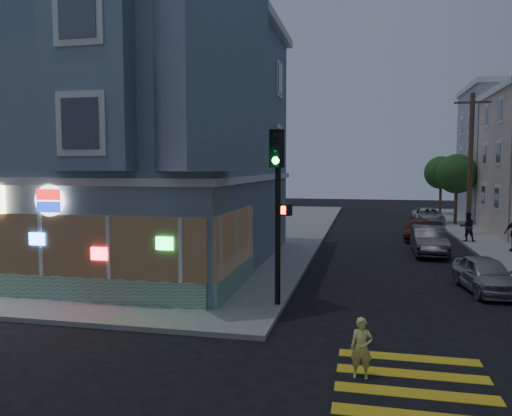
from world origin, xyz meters
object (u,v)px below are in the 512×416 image
(parked_car_b, at_px, (429,241))
(traffic_signal, at_px, (278,187))
(street_tree_far, at_px, (441,173))
(pedestrian_a, at_px, (467,227))
(running_child, at_px, (362,348))
(street_tree_near, at_px, (457,174))
(parked_car_c, at_px, (419,230))
(parked_car_a, at_px, (485,274))
(parked_car_d, at_px, (428,216))
(utility_pole, at_px, (470,162))

(parked_car_b, distance_m, traffic_signal, 13.19)
(street_tree_far, relative_size, traffic_signal, 0.97)
(pedestrian_a, xyz_separation_m, traffic_signal, (-8.48, -15.70, 2.85))
(pedestrian_a, bearing_deg, running_child, 70.94)
(running_child, bearing_deg, street_tree_near, 77.91)
(parked_car_c, bearing_deg, pedestrian_a, -12.37)
(pedestrian_a, relative_size, parked_car_a, 0.46)
(street_tree_far, xyz_separation_m, running_child, (-6.77, -37.70, -3.29))
(parked_car_c, bearing_deg, street_tree_far, 85.23)
(running_child, distance_m, pedestrian_a, 21.09)
(parked_car_d, bearing_deg, pedestrian_a, -83.74)
(street_tree_far, xyz_separation_m, pedestrian_a, (-0.90, -17.44, -2.93))
(pedestrian_a, distance_m, parked_car_a, 11.98)
(utility_pole, relative_size, parked_car_c, 2.19)
(street_tree_far, bearing_deg, parked_car_b, -99.24)
(utility_pole, distance_m, pedestrian_a, 5.17)
(street_tree_far, relative_size, parked_car_a, 1.42)
(utility_pole, height_order, street_tree_near, utility_pole)
(street_tree_far, bearing_deg, parked_car_c, -101.89)
(utility_pole, height_order, running_child, utility_pole)
(parked_car_a, distance_m, traffic_signal, 8.50)
(street_tree_far, relative_size, running_child, 4.09)
(street_tree_near, height_order, pedestrian_a, street_tree_near)
(pedestrian_a, bearing_deg, parked_car_a, 79.41)
(utility_pole, bearing_deg, parked_car_d, 105.49)
(street_tree_far, xyz_separation_m, parked_car_b, (-3.54, -21.73, -3.21))
(parked_car_d, bearing_deg, utility_pole, -74.42)
(utility_pole, relative_size, pedestrian_a, 5.25)
(utility_pole, bearing_deg, street_tree_far, 89.18)
(traffic_signal, bearing_deg, parked_car_b, 87.09)
(traffic_signal, bearing_deg, running_child, -36.07)
(running_child, relative_size, parked_car_a, 0.35)
(street_tree_far, bearing_deg, traffic_signal, -105.80)
(running_child, distance_m, parked_car_a, 9.42)
(parked_car_d, distance_m, traffic_signal, 26.73)
(parked_car_d, relative_size, traffic_signal, 0.84)
(parked_car_c, bearing_deg, utility_pole, 44.76)
(parked_car_b, xyz_separation_m, parked_car_d, (1.58, 14.07, -0.09))
(street_tree_far, bearing_deg, parked_car_d, -104.34)
(parked_car_a, xyz_separation_m, parked_car_d, (0.55, 21.65, 0.00))
(utility_pole, xyz_separation_m, running_child, (-6.57, -23.70, -4.15))
(pedestrian_a, height_order, parked_car_a, pedestrian_a)
(parked_car_c, bearing_deg, traffic_signal, -102.43)
(utility_pole, bearing_deg, street_tree_near, 88.09)
(parked_car_a, bearing_deg, traffic_signal, -158.49)
(utility_pole, height_order, parked_car_c, utility_pole)
(utility_pole, xyz_separation_m, pedestrian_a, (-0.70, -3.44, -3.79))
(utility_pole, distance_m, parked_car_c, 5.90)
(parked_car_c, xyz_separation_m, parked_car_d, (1.52, 8.87, 0.04))
(street_tree_near, relative_size, parked_car_a, 1.42)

